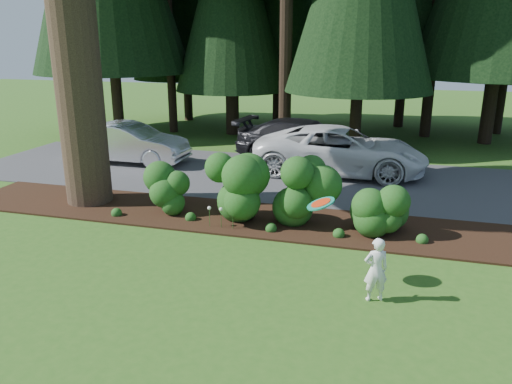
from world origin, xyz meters
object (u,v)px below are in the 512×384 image
car_silver_wagon (128,143)px  child (376,270)px  frisbee (321,203)px  car_white_suv (340,150)px  car_dark_suv (306,141)px

car_silver_wagon → child: (9.33, -8.02, -0.17)m
child → frisbee: bearing=-40.1°
car_white_suv → car_dark_suv: (-1.43, 1.41, -0.03)m
frisbee → car_dark_suv: bearing=101.5°
car_white_suv → child: size_ratio=4.85×
car_silver_wagon → car_white_suv: 7.77m
car_silver_wagon → car_white_suv: bearing=-86.6°
child → frisbee: size_ratio=2.26×
car_white_suv → car_dark_suv: car_white_suv is taller
car_dark_suv → child: size_ratio=4.47×
car_dark_suv → car_silver_wagon: bearing=114.4°
car_silver_wagon → car_white_suv: car_white_suv is taller
car_silver_wagon → child: size_ratio=3.73×
car_dark_suv → child: bearing=-155.5°
car_silver_wagon → car_white_suv: (7.75, 0.50, 0.07)m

